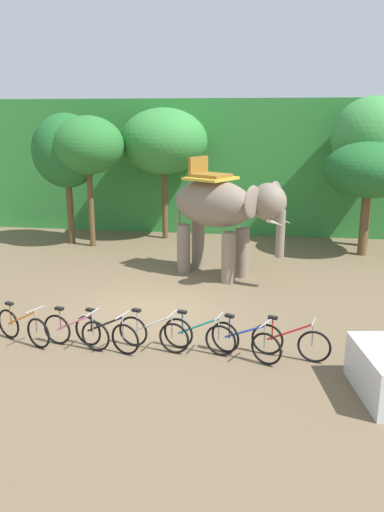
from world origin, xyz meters
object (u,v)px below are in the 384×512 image
Objects in this scene: tree_center at (88,146)px; bike_orange at (23,327)px; tree_far_right at (164,141)px; bike_pink at (76,331)px; tree_left at (373,137)px; bike_red at (290,342)px; bike_white at (153,333)px; bike_teal at (199,335)px; tree_center_right at (66,151)px; bike_blue at (245,341)px; elephant at (222,209)px; tree_far_left at (369,170)px; bike_black at (106,334)px.

tree_center is 3.18× the size of bike_orange.
tree_far_right is 3.19× the size of bike_pink.
bike_orange is (-9.25, -10.59, -3.85)m from tree_left.
tree_left reaches higher than bike_red.
tree_center is 10.83m from tree_left.
tree_far_right is 3.19× the size of bike_white.
tree_center is at bearing 99.24° from bike_orange.
bike_teal is at bearing 3.98° from bike_pink.
tree_center_right reaches higher than bike_blue.
bike_teal is at bearing 2.26° from bike_white.
tree_far_left is at bearing 34.41° from elephant.
tree_left is 7.45m from elephant.
bike_black is 1.04m from bike_white.
tree_center is 10.54m from bike_white.
tree_far_right is 3.19× the size of bike_red.
tree_center is 0.88× the size of tree_left.
tree_left reaches higher than bike_orange.
bike_white is (4.46, -8.87, -3.54)m from tree_center.
tree_center_right is at bearing 125.29° from bike_teal.
elephant reaches higher than bike_white.
tree_left is 3.52× the size of bike_black.
bike_black is at bearing -124.26° from tree_left.
bike_orange is 3.01m from bike_white.
tree_far_left is 10.34m from bike_blue.
tree_far_left reaches higher than bike_pink.
tree_left is (10.70, 1.63, 0.30)m from tree_center.
bike_pink is at bearing -73.13° from tree_center.
tree_far_left reaches higher than bike_blue.
tree_far_left is at bearing -101.40° from tree_left.
bike_red is at bearing 2.58° from bike_black.
bike_pink and bike_black have the same top height.
tree_center is at bearing -171.36° from tree_left.
bike_red is at bearing -49.95° from tree_center.
tree_center_right is 1.27× the size of elephant.
bike_orange is at bearing -178.20° from bike_white.
tree_center_right is at bearing 179.31° from tree_far_left.
tree_center is 3.01× the size of bike_red.
tree_center_right is at bearing 128.83° from bike_blue.
bike_pink is 1.03× the size of bike_black.
elephant is 2.43× the size of bike_teal.
tree_center_right is at bearing 132.62° from bike_red.
tree_left is at bearing 72.74° from bike_red.
tree_far_left is 9.90m from bike_red.
tree_left is at bearing 53.20° from bike_pink.
elephant reaches higher than bike_black.
elephant is at bearing 71.02° from bike_black.
bike_teal is (2.74, 0.19, 0.00)m from bike_pink.
bike_orange is (-8.95, -9.14, -2.75)m from tree_far_left.
bike_orange is (1.46, -8.97, -3.54)m from tree_center.
bike_black is at bearing -64.65° from tree_center_right.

